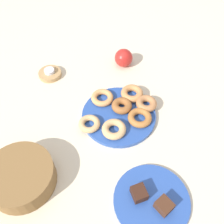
{
  "coord_description": "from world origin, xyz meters",
  "views": [
    {
      "loc": [
        -0.53,
        0.29,
        0.79
      ],
      "look_at": [
        0.0,
        0.03,
        0.05
      ],
      "focal_mm": 40.02,
      "sensor_mm": 36.0,
      "label": 1
    }
  ],
  "objects_px": {
    "donut_3": "(122,106)",
    "brownie_near": "(164,206)",
    "candle_holder": "(50,74)",
    "basket": "(21,177)",
    "apple": "(124,58)",
    "donut_0": "(114,129)",
    "cake_plate": "(152,200)",
    "tealight": "(49,71)",
    "donut_6": "(90,124)",
    "donut_5": "(146,103)",
    "donut_2": "(140,118)",
    "donut_plate": "(119,115)",
    "donut_1": "(102,98)",
    "brownie_far": "(139,193)",
    "donut_4": "(132,93)"
  },
  "relations": [
    {
      "from": "donut_3",
      "to": "brownie_near",
      "type": "bearing_deg",
      "value": 170.49
    },
    {
      "from": "brownie_near",
      "to": "candle_holder",
      "type": "bearing_deg",
      "value": 10.01
    },
    {
      "from": "basket",
      "to": "apple",
      "type": "relative_size",
      "value": 2.64
    },
    {
      "from": "donut_0",
      "to": "apple",
      "type": "xyz_separation_m",
      "value": [
        0.33,
        -0.22,
        0.01
      ]
    },
    {
      "from": "cake_plate",
      "to": "tealight",
      "type": "xyz_separation_m",
      "value": [
        0.69,
        0.11,
        0.02
      ]
    },
    {
      "from": "cake_plate",
      "to": "basket",
      "type": "distance_m",
      "value": 0.42
    },
    {
      "from": "brownie_near",
      "to": "candle_holder",
      "type": "relative_size",
      "value": 0.47
    },
    {
      "from": "tealight",
      "to": "donut_6",
      "type": "bearing_deg",
      "value": -172.45
    },
    {
      "from": "donut_5",
      "to": "apple",
      "type": "relative_size",
      "value": 1.01
    },
    {
      "from": "donut_2",
      "to": "apple",
      "type": "xyz_separation_m",
      "value": [
        0.33,
        -0.1,
        0.01
      ]
    },
    {
      "from": "donut_plate",
      "to": "donut_5",
      "type": "relative_size",
      "value": 3.46
    },
    {
      "from": "donut_0",
      "to": "cake_plate",
      "type": "distance_m",
      "value": 0.28
    },
    {
      "from": "donut_1",
      "to": "candle_holder",
      "type": "height_order",
      "value": "donut_1"
    },
    {
      "from": "donut_6",
      "to": "apple",
      "type": "bearing_deg",
      "value": -46.88
    },
    {
      "from": "brownie_far",
      "to": "apple",
      "type": "distance_m",
      "value": 0.63
    },
    {
      "from": "donut_3",
      "to": "candle_holder",
      "type": "height_order",
      "value": "donut_3"
    },
    {
      "from": "donut_0",
      "to": "tealight",
      "type": "bearing_deg",
      "value": 15.95
    },
    {
      "from": "donut_2",
      "to": "donut_6",
      "type": "height_order",
      "value": "donut_2"
    },
    {
      "from": "cake_plate",
      "to": "brownie_far",
      "type": "height_order",
      "value": "brownie_far"
    },
    {
      "from": "donut_6",
      "to": "brownie_far",
      "type": "xyz_separation_m",
      "value": [
        -0.31,
        -0.03,
        0.0
      ]
    },
    {
      "from": "donut_plate",
      "to": "donut_4",
      "type": "height_order",
      "value": "donut_4"
    },
    {
      "from": "donut_plate",
      "to": "tealight",
      "type": "distance_m",
      "value": 0.39
    },
    {
      "from": "candle_holder",
      "to": "basket",
      "type": "distance_m",
      "value": 0.51
    },
    {
      "from": "candle_holder",
      "to": "basket",
      "type": "bearing_deg",
      "value": 152.52
    },
    {
      "from": "basket",
      "to": "donut_5",
      "type": "bearing_deg",
      "value": -80.29
    },
    {
      "from": "donut_5",
      "to": "basket",
      "type": "xyz_separation_m",
      "value": [
        -0.09,
        0.52,
        0.01
      ]
    },
    {
      "from": "donut_5",
      "to": "donut_plate",
      "type": "bearing_deg",
      "value": 84.78
    },
    {
      "from": "donut_3",
      "to": "basket",
      "type": "bearing_deg",
      "value": 105.9
    },
    {
      "from": "donut_plate",
      "to": "cake_plate",
      "type": "distance_m",
      "value": 0.35
    },
    {
      "from": "cake_plate",
      "to": "brownie_far",
      "type": "bearing_deg",
      "value": 45.0
    },
    {
      "from": "donut_1",
      "to": "donut_6",
      "type": "relative_size",
      "value": 1.11
    },
    {
      "from": "brownie_far",
      "to": "basket",
      "type": "bearing_deg",
      "value": 55.94
    },
    {
      "from": "donut_4",
      "to": "cake_plate",
      "type": "relative_size",
      "value": 0.38
    },
    {
      "from": "tealight",
      "to": "apple",
      "type": "xyz_separation_m",
      "value": [
        -0.08,
        -0.33,
        0.01
      ]
    },
    {
      "from": "donut_4",
      "to": "tealight",
      "type": "height_order",
      "value": "donut_4"
    },
    {
      "from": "donut_4",
      "to": "apple",
      "type": "height_order",
      "value": "apple"
    },
    {
      "from": "donut_2",
      "to": "donut_plate",
      "type": "bearing_deg",
      "value": 44.4
    },
    {
      "from": "donut_6",
      "to": "cake_plate",
      "type": "xyz_separation_m",
      "value": [
        -0.34,
        -0.06,
        -0.02
      ]
    },
    {
      "from": "donut_5",
      "to": "donut_6",
      "type": "xyz_separation_m",
      "value": [
        0.01,
        0.24,
        -0.0
      ]
    },
    {
      "from": "donut_2",
      "to": "brownie_far",
      "type": "xyz_separation_m",
      "value": [
        -0.25,
        0.15,
        0.0
      ]
    },
    {
      "from": "donut_4",
      "to": "apple",
      "type": "distance_m",
      "value": 0.22
    },
    {
      "from": "basket",
      "to": "apple",
      "type": "distance_m",
      "value": 0.68
    },
    {
      "from": "apple",
      "to": "donut_5",
      "type": "bearing_deg",
      "value": 171.08
    },
    {
      "from": "donut_plate",
      "to": "brownie_far",
      "type": "distance_m",
      "value": 0.33
    },
    {
      "from": "donut_5",
      "to": "cake_plate",
      "type": "height_order",
      "value": "donut_5"
    },
    {
      "from": "donut_5",
      "to": "donut_6",
      "type": "distance_m",
      "value": 0.24
    },
    {
      "from": "donut_plate",
      "to": "apple",
      "type": "bearing_deg",
      "value": -31.27
    },
    {
      "from": "cake_plate",
      "to": "apple",
      "type": "xyz_separation_m",
      "value": [
        0.61,
        -0.22,
        0.04
      ]
    },
    {
      "from": "donut_6",
      "to": "apple",
      "type": "xyz_separation_m",
      "value": [
        0.27,
        -0.29,
        0.01
      ]
    },
    {
      "from": "donut_plate",
      "to": "brownie_far",
      "type": "relative_size",
      "value": 6.09
    }
  ]
}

